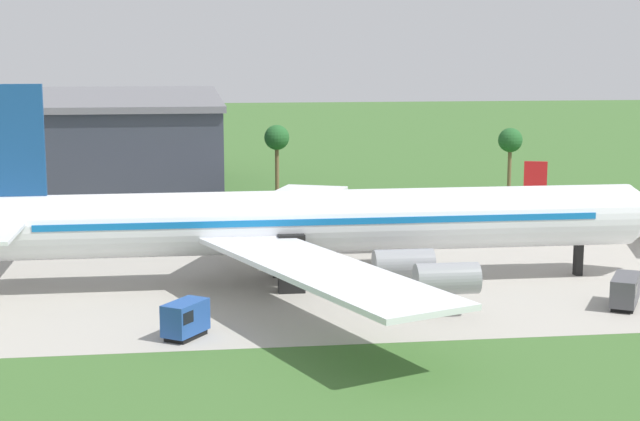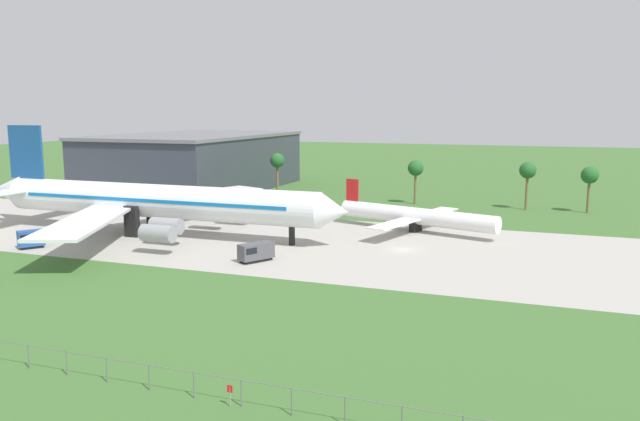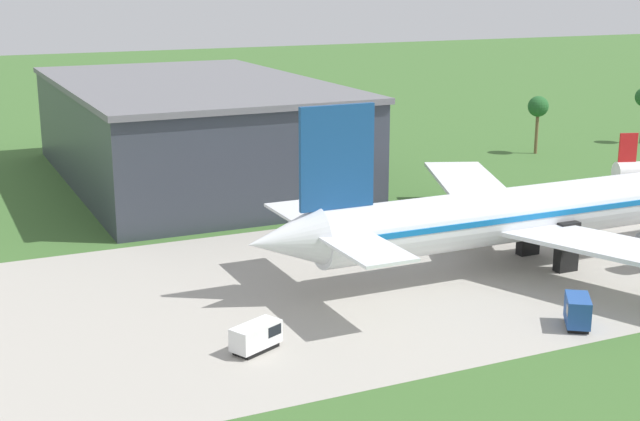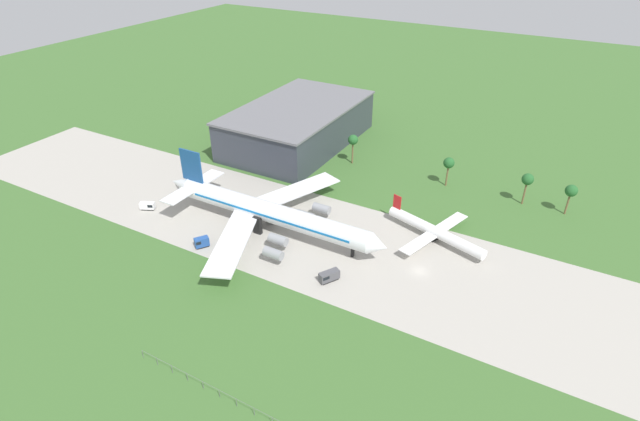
{
  "view_description": "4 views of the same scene",
  "coord_description": "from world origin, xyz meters",
  "px_view_note": "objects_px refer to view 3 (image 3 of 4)",
  "views": [
    {
      "loc": [
        -54.75,
        -91.45,
        21.91
      ],
      "look_at": [
        -43.01,
        -2.6,
        6.93
      ],
      "focal_mm": 55.0,
      "sensor_mm": 36.0,
      "label": 1
    },
    {
      "loc": [
        20.11,
        -93.44,
        21.64
      ],
      "look_at": [
        -12.88,
        -2.6,
        5.93
      ],
      "focal_mm": 35.0,
      "sensor_mm": 36.0,
      "label": 2
    },
    {
      "loc": [
        -107.09,
        -76.17,
        30.12
      ],
      "look_at": [
        -73.14,
        -2.6,
        8.84
      ],
      "focal_mm": 50.0,
      "sensor_mm": 36.0,
      "label": 3
    },
    {
      "loc": [
        26.87,
        -99.94,
        79.53
      ],
      "look_at": [
        -31.84,
        5.0,
        6.0
      ],
      "focal_mm": 28.0,
      "sensor_mm": 36.0,
      "label": 4
    }
  ],
  "objects_px": {
    "jet_airliner": "(562,209)",
    "baggage_tug": "(257,336)",
    "terminal_building": "(190,130)",
    "catering_van": "(578,312)"
  },
  "relations": [
    {
      "from": "jet_airliner",
      "to": "terminal_building",
      "type": "relative_size",
      "value": 1.18
    },
    {
      "from": "baggage_tug",
      "to": "terminal_building",
      "type": "height_order",
      "value": "terminal_building"
    },
    {
      "from": "catering_van",
      "to": "jet_airliner",
      "type": "bearing_deg",
      "value": 55.33
    },
    {
      "from": "catering_van",
      "to": "terminal_building",
      "type": "xyz_separation_m",
      "value": [
        -13.4,
        72.67,
        6.04
      ]
    },
    {
      "from": "baggage_tug",
      "to": "jet_airliner",
      "type": "bearing_deg",
      "value": 12.99
    },
    {
      "from": "jet_airliner",
      "to": "catering_van",
      "type": "relative_size",
      "value": 16.87
    },
    {
      "from": "baggage_tug",
      "to": "terminal_building",
      "type": "relative_size",
      "value": 0.08
    },
    {
      "from": "terminal_building",
      "to": "catering_van",
      "type": "bearing_deg",
      "value": -79.55
    },
    {
      "from": "baggage_tug",
      "to": "catering_van",
      "type": "height_order",
      "value": "catering_van"
    },
    {
      "from": "jet_airliner",
      "to": "baggage_tug",
      "type": "distance_m",
      "value": 39.94
    }
  ]
}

